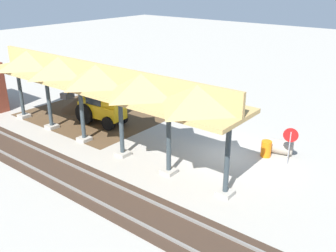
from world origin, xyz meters
The scene contains 9 objects.
ground_plane centered at (0.00, 0.00, 0.00)m, with size 120.00×120.00×0.00m, color #9E998E.
dirt_work_zone centered at (10.80, 0.37, 0.00)m, with size 9.45×7.00×0.01m, color #4C3823.
platform_canopy centered at (6.22, 3.53, 4.16)m, with size 17.37×3.20×4.90m.
rail_tracks centered at (0.00, 6.83, 0.03)m, with size 60.00×2.58×0.15m.
stop_sign centered at (-2.88, -1.10, 1.44)m, with size 0.74×0.24×2.03m.
backhoe centered at (9.22, 0.93, 1.27)m, with size 5.25×1.92×2.82m.
dirt_mound centered at (12.52, -0.17, 0.00)m, with size 6.21×6.21×2.21m, color #4C3823.
concrete_pipe centered at (-2.06, -2.09, 0.40)m, with size 1.46×1.09×0.80m.
traffic_barrel centered at (-1.59, -1.25, 0.45)m, with size 0.56×0.56×0.90m, color orange.
Camera 1 is at (-8.89, 16.46, 9.09)m, focal length 40.00 mm.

